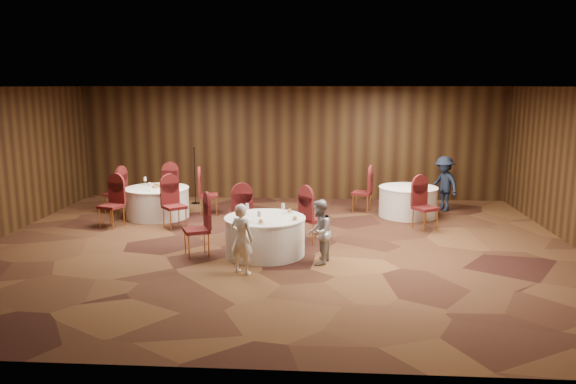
# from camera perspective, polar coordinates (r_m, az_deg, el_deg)

# --- Properties ---
(ground) EXTENTS (12.00, 12.00, 0.00)m
(ground) POSITION_cam_1_polar(r_m,az_deg,el_deg) (11.45, -1.07, -5.59)
(ground) COLOR black
(ground) RESTS_ON ground
(room_shell) EXTENTS (12.00, 12.00, 12.00)m
(room_shell) POSITION_cam_1_polar(r_m,az_deg,el_deg) (11.06, -1.11, 4.22)
(room_shell) COLOR silver
(room_shell) RESTS_ON ground
(table_main) EXTENTS (1.56, 1.56, 0.74)m
(table_main) POSITION_cam_1_polar(r_m,az_deg,el_deg) (10.87, -2.35, -4.45)
(table_main) COLOR white
(table_main) RESTS_ON ground
(table_left) EXTENTS (1.57, 1.57, 0.74)m
(table_left) POSITION_cam_1_polar(r_m,az_deg,el_deg) (14.27, -13.13, -1.03)
(table_left) COLOR white
(table_left) RESTS_ON ground
(table_right) EXTENTS (1.45, 1.45, 0.74)m
(table_right) POSITION_cam_1_polar(r_m,az_deg,el_deg) (14.32, 12.08, -0.94)
(table_right) COLOR white
(table_right) RESTS_ON ground
(chairs_main) EXTENTS (2.95, 1.99, 1.00)m
(chairs_main) POSITION_cam_1_polar(r_m,az_deg,el_deg) (11.53, -3.70, -2.92)
(chairs_main) COLOR #3F0C13
(chairs_main) RESTS_ON ground
(chairs_left) EXTENTS (3.06, 3.02, 1.00)m
(chairs_left) POSITION_cam_1_polar(r_m,az_deg,el_deg) (14.28, -13.15, -0.51)
(chairs_left) COLOR #3F0C13
(chairs_left) RESTS_ON ground
(chairs_right) EXTENTS (2.01, 2.42, 1.00)m
(chairs_right) POSITION_cam_1_polar(r_m,az_deg,el_deg) (13.83, 10.48, -0.77)
(chairs_right) COLOR #3F0C13
(chairs_right) RESTS_ON ground
(tabletop_main) EXTENTS (1.09, 1.06, 0.22)m
(tabletop_main) POSITION_cam_1_polar(r_m,az_deg,el_deg) (10.68, -1.85, -2.16)
(tabletop_main) COLOR silver
(tabletop_main) RESTS_ON table_main
(tabletop_left) EXTENTS (0.93, 0.88, 0.22)m
(tabletop_left) POSITION_cam_1_polar(r_m,az_deg,el_deg) (14.19, -13.18, 0.74)
(tabletop_left) COLOR silver
(tabletop_left) RESTS_ON table_left
(tabletop_right) EXTENTS (0.08, 0.08, 0.22)m
(tabletop_right) POSITION_cam_1_polar(r_m,az_deg,el_deg) (14.04, 13.05, 0.96)
(tabletop_right) COLOR silver
(tabletop_right) RESTS_ON table_right
(mic_stand) EXTENTS (0.24, 0.24, 1.56)m
(mic_stand) POSITION_cam_1_polar(r_m,az_deg,el_deg) (15.70, -9.41, 0.47)
(mic_stand) COLOR black
(mic_stand) RESTS_ON ground
(woman_a) EXTENTS (0.54, 0.47, 1.24)m
(woman_a) POSITION_cam_1_polar(r_m,az_deg,el_deg) (9.75, -4.71, -4.76)
(woman_a) COLOR white
(woman_a) RESTS_ON ground
(woman_b) EXTENTS (0.58, 0.67, 1.20)m
(woman_b) POSITION_cam_1_polar(r_m,az_deg,el_deg) (10.26, 3.18, -4.08)
(woman_b) COLOR #A4A4A9
(woman_b) RESTS_ON ground
(man_c) EXTENTS (0.95, 1.06, 1.43)m
(man_c) POSITION_cam_1_polar(r_m,az_deg,el_deg) (15.09, 15.55, 0.81)
(man_c) COLOR black
(man_c) RESTS_ON ground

